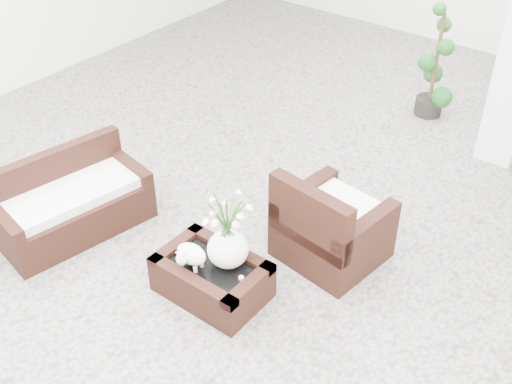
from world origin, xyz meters
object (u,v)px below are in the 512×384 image
Objects in this scene: loveseat at (71,198)px; topiary at (436,62)px; coffee_table at (212,279)px; armchair at (334,216)px.

loveseat is 4.49m from topiary.
coffee_table is 0.65× the size of topiary.
coffee_table is 1.61m from loveseat.
coffee_table is at bearing -73.79° from loveseat.
topiary is at bearing 88.81° from coffee_table.
armchair is at bearing 62.30° from coffee_table.
coffee_table is 1.19m from armchair.
topiary reaches higher than armchair.
loveseat is (-1.58, -0.14, 0.22)m from coffee_table.
armchair reaches higher than coffee_table.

